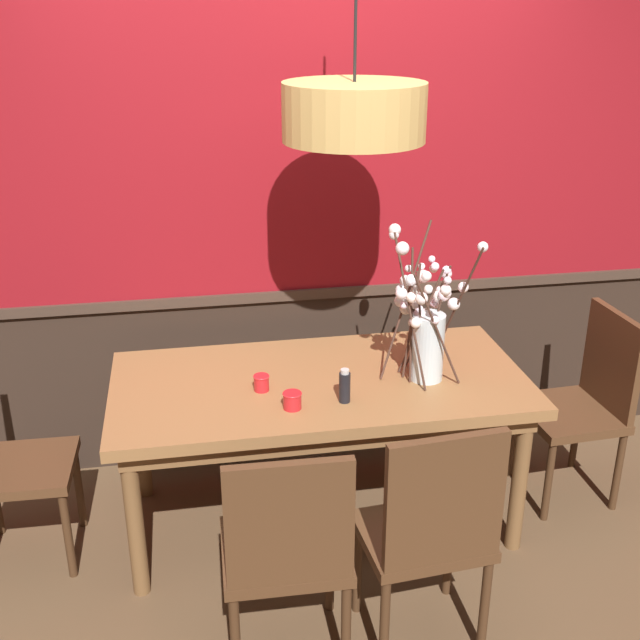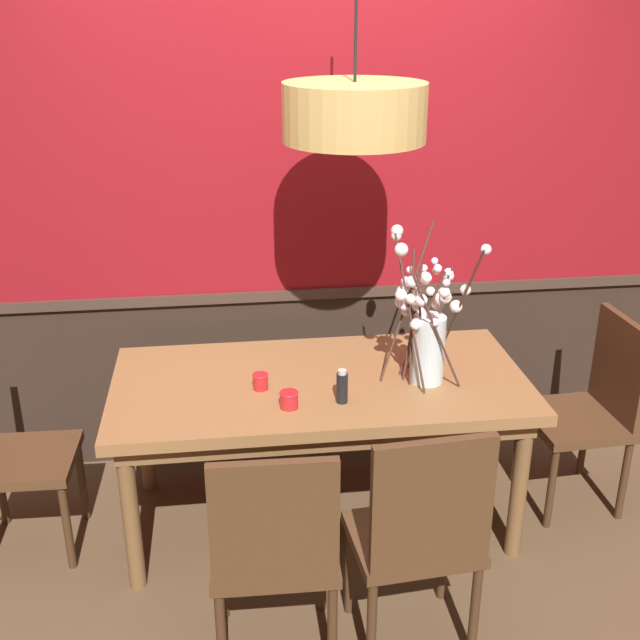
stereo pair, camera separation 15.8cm
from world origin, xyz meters
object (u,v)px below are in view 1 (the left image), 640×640
object	(u,v)px
condiment_bottle	(345,386)
chair_head_east_end	(586,397)
candle_holder_nearer_center	(261,383)
chair_head_west_end	(0,454)
pendant_lamp	(354,112)
candle_holder_nearer_edge	(292,400)
chair_near_side_right	(431,528)
vase_with_blossoms	(426,328)
chair_far_side_left	(235,346)
dining_table	(320,396)
chair_near_side_left	(287,548)
chair_far_side_right	(343,343)

from	to	relation	value
condiment_bottle	chair_head_east_end	bearing A→B (deg)	10.58
candle_holder_nearer_center	condiment_bottle	size ratio (longest dim) A/B	0.48
chair_head_west_end	pendant_lamp	world-z (taller)	pendant_lamp
chair_head_west_end	candle_holder_nearer_edge	size ratio (longest dim) A/B	11.95
chair_near_side_right	condiment_bottle	xyz separation A→B (m)	(-0.19, 0.62, 0.27)
vase_with_blossoms	candle_holder_nearer_center	xyz separation A→B (m)	(-0.72, -0.00, -0.20)
chair_head_west_end	candle_holder_nearer_center	bearing A→B (deg)	-2.06
chair_far_side_left	condiment_bottle	world-z (taller)	chair_far_side_left
candle_holder_nearer_center	chair_far_side_left	bearing A→B (deg)	92.91
chair_far_side_left	dining_table	bearing A→B (deg)	-70.25
chair_head_west_end	candle_holder_nearer_center	size ratio (longest dim) A/B	13.47
chair_near_side_left	condiment_bottle	world-z (taller)	chair_near_side_left
candle_holder_nearer_edge	pendant_lamp	bearing A→B (deg)	39.54
chair_head_east_end	chair_head_west_end	size ratio (longest dim) A/B	0.99
chair_far_side_left	candle_holder_nearer_edge	distance (m)	1.14
pendant_lamp	candle_holder_nearer_center	bearing A→B (deg)	-171.16
chair_near_side_right	candle_holder_nearer_center	size ratio (longest dim) A/B	13.68
dining_table	chair_head_east_end	size ratio (longest dim) A/B	1.93
condiment_bottle	chair_near_side_right	bearing A→B (deg)	-72.93
chair_head_east_end	candle_holder_nearer_edge	distance (m)	1.49
chair_head_east_end	candle_holder_nearer_edge	world-z (taller)	chair_head_east_end
condiment_bottle	pendant_lamp	distance (m)	1.10
chair_near_side_right	vase_with_blossoms	bearing A→B (deg)	75.58
dining_table	vase_with_blossoms	bearing A→B (deg)	-7.17
pendant_lamp	chair_near_side_left	bearing A→B (deg)	-115.65
candle_holder_nearer_edge	pendant_lamp	world-z (taller)	pendant_lamp
condiment_bottle	pendant_lamp	bearing A→B (deg)	72.43
vase_with_blossoms	pendant_lamp	xyz separation A→B (m)	(-0.32, 0.06, 0.91)
chair_near_side_left	condiment_bottle	size ratio (longest dim) A/B	6.36
chair_head_east_end	candle_holder_nearer_center	world-z (taller)	chair_head_east_end
chair_far_side_right	vase_with_blossoms	bearing A→B (deg)	-79.48
pendant_lamp	chair_near_side_right	bearing A→B (deg)	-81.91
chair_far_side_left	candle_holder_nearer_edge	xyz separation A→B (m)	(0.15, -1.10, 0.24)
chair_head_west_end	candle_holder_nearer_edge	world-z (taller)	chair_head_west_end
chair_near_side_right	chair_head_west_end	world-z (taller)	chair_near_side_right
candle_holder_nearer_center	chair_head_east_end	bearing A→B (deg)	2.57
chair_far_side_right	candle_holder_nearer_edge	world-z (taller)	chair_far_side_right
chair_near_side_right	pendant_lamp	bearing A→B (deg)	98.09
chair_far_side_right	chair_head_east_end	distance (m)	1.31
dining_table	chair_far_side_left	size ratio (longest dim) A/B	1.91
chair_near_side_right	vase_with_blossoms	distance (m)	0.92
chair_far_side_left	pendant_lamp	xyz separation A→B (m)	(0.44, -0.86, 1.35)
chair_near_side_left	chair_head_west_end	xyz separation A→B (m)	(-1.10, 0.82, -0.01)
candle_holder_nearer_edge	chair_near_side_left	bearing A→B (deg)	-100.52
chair_far_side_right	vase_with_blossoms	size ratio (longest dim) A/B	1.33
vase_with_blossoms	candle_holder_nearer_edge	size ratio (longest dim) A/B	8.52
chair_near_side_left	chair_head_east_end	world-z (taller)	chair_head_east_end
chair_near_side_left	pendant_lamp	bearing A→B (deg)	64.35
chair_head_east_end	candle_holder_nearer_center	bearing A→B (deg)	-177.43
candle_holder_nearer_center	chair_far_side_right	bearing A→B (deg)	58.88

